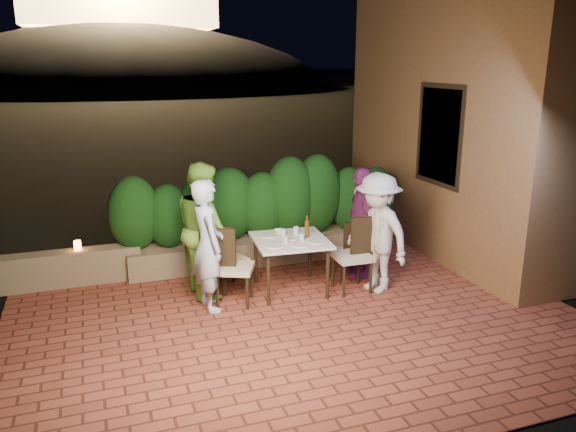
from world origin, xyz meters
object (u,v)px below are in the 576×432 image
diner_purple (361,223)px  parapet_lamp (78,246)px  bowl (280,231)px  diner_white (377,233)px  chair_left_front (234,266)px  chair_left_back (229,258)px  beer_bottle (307,226)px  chair_right_front (352,255)px  dining_table (290,265)px  chair_right_back (345,251)px  diner_green (204,229)px  diner_blue (208,245)px

diner_purple → parapet_lamp: (-3.93, 1.06, -0.25)m
bowl → diner_purple: 1.22m
diner_white → bowl: bearing=-137.6°
chair_left_front → bowl: bearing=56.4°
chair_left_back → bowl: bearing=-18.6°
beer_bottle → chair_right_front: 0.74m
dining_table → beer_bottle: 0.58m
dining_table → chair_left_front: chair_left_front is taller
chair_right_front → chair_right_back: chair_right_front is taller
beer_bottle → chair_right_back: size_ratio=0.37×
dining_table → chair_left_front: bearing=-169.4°
chair_left_front → chair_right_back: 1.76m
diner_green → dining_table: bearing=-112.2°
chair_left_front → chair_right_front: 1.64m
chair_left_front → chair_left_back: 0.48m
chair_right_front → beer_bottle: bearing=-24.9°
parapet_lamp → diner_white: bearing=-22.8°
dining_table → bowl: 0.52m
chair_left_back → chair_right_front: 1.70m
dining_table → chair_right_back: size_ratio=1.16×
bowl → chair_left_front: (-0.79, -0.49, -0.26)m
beer_bottle → parapet_lamp: bearing=157.4°
diner_white → diner_green: bearing=-124.1°
diner_white → parapet_lamp: 4.22m
bowl → diner_purple: (1.21, -0.15, 0.05)m
dining_table → parapet_lamp: dining_table is taller
chair_right_front → chair_right_back: 0.46m
bowl → parapet_lamp: 2.87m
chair_left_front → chair_right_back: chair_left_front is taller
chair_right_front → parapet_lamp: chair_right_front is taller
diner_white → parapet_lamp: bearing=-128.7°
dining_table → diner_white: (1.12, -0.39, 0.46)m
beer_bottle → bowl: size_ratio=1.90×
diner_green → diner_purple: 2.28m
diner_green → diner_white: 2.35m
diner_white → beer_bottle: bearing=-129.3°
diner_purple → dining_table: bearing=-71.5°
diner_purple → parapet_lamp: size_ratio=11.73×
diner_blue → beer_bottle: bearing=-88.4°
chair_right_back → diner_blue: bearing=5.7°
beer_bottle → diner_purple: 0.95m
chair_right_back → diner_green: size_ratio=0.47×
chair_right_front → diner_blue: bearing=-1.0°
dining_table → beer_bottle: size_ratio=3.11×
chair_left_front → chair_right_back: (1.73, 0.31, -0.09)m
diner_white → parapet_lamp: (-3.89, 1.63, -0.26)m
bowl → diner_white: size_ratio=0.10×
parapet_lamp → dining_table: bearing=-24.2°
chair_right_front → dining_table: bearing=-18.1°
dining_table → chair_left_back: chair_left_back is taller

